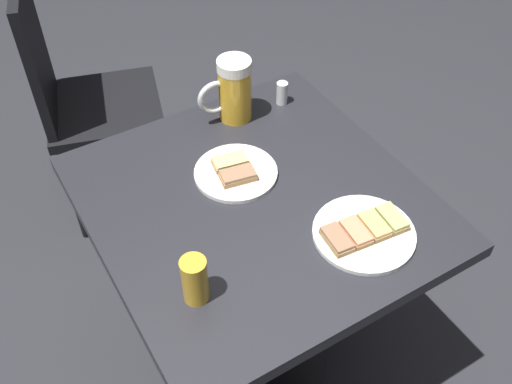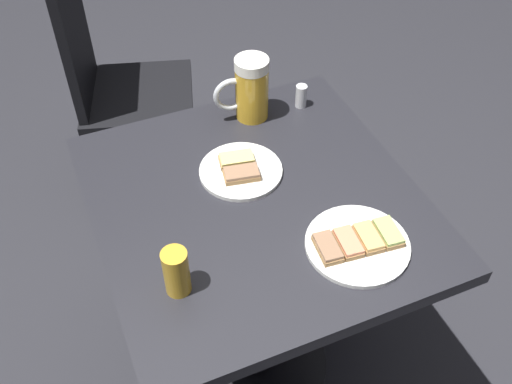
{
  "view_description": "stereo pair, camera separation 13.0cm",
  "coord_description": "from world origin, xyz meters",
  "px_view_note": "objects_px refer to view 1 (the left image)",
  "views": [
    {
      "loc": [
        0.47,
        0.79,
        1.69
      ],
      "look_at": [
        0.0,
        0.0,
        0.77
      ],
      "focal_mm": 41.26,
      "sensor_mm": 36.0,
      "label": 1
    },
    {
      "loc": [
        0.36,
        0.85,
        1.69
      ],
      "look_at": [
        0.0,
        0.0,
        0.77
      ],
      "focal_mm": 41.26,
      "sensor_mm": 36.0,
      "label": 2
    }
  ],
  "objects_px": {
    "beer_mug": "(233,90)",
    "cafe_chair": "(80,94)",
    "plate_far": "(235,172)",
    "salt_shaker": "(282,93)",
    "beer_glass_small": "(195,280)",
    "plate_near": "(364,232)"
  },
  "relations": [
    {
      "from": "beer_mug",
      "to": "salt_shaker",
      "type": "distance_m",
      "value": 0.15
    },
    {
      "from": "plate_far",
      "to": "beer_glass_small",
      "type": "xyz_separation_m",
      "value": [
        0.23,
        0.26,
        0.04
      ]
    },
    {
      "from": "beer_mug",
      "to": "salt_shaker",
      "type": "bearing_deg",
      "value": 175.11
    },
    {
      "from": "beer_glass_small",
      "to": "beer_mug",
      "type": "bearing_deg",
      "value": -126.78
    },
    {
      "from": "plate_far",
      "to": "beer_glass_small",
      "type": "bearing_deg",
      "value": 48.34
    },
    {
      "from": "plate_far",
      "to": "plate_near",
      "type": "bearing_deg",
      "value": 115.38
    },
    {
      "from": "beer_mug",
      "to": "salt_shaker",
      "type": "height_order",
      "value": "beer_mug"
    },
    {
      "from": "cafe_chair",
      "to": "plate_far",
      "type": "bearing_deg",
      "value": 26.65
    },
    {
      "from": "plate_far",
      "to": "beer_glass_small",
      "type": "relative_size",
      "value": 1.83
    },
    {
      "from": "plate_near",
      "to": "beer_glass_small",
      "type": "bearing_deg",
      "value": -6.43
    },
    {
      "from": "beer_glass_small",
      "to": "salt_shaker",
      "type": "distance_m",
      "value": 0.65
    },
    {
      "from": "cafe_chair",
      "to": "plate_near",
      "type": "bearing_deg",
      "value": 31.08
    },
    {
      "from": "plate_far",
      "to": "salt_shaker",
      "type": "distance_m",
      "value": 0.3
    },
    {
      "from": "beer_mug",
      "to": "plate_far",
      "type": "bearing_deg",
      "value": 61.05
    },
    {
      "from": "plate_near",
      "to": "cafe_chair",
      "type": "distance_m",
      "value": 1.18
    },
    {
      "from": "salt_shaker",
      "to": "cafe_chair",
      "type": "relative_size",
      "value": 0.07
    },
    {
      "from": "plate_near",
      "to": "salt_shaker",
      "type": "distance_m",
      "value": 0.49
    },
    {
      "from": "plate_near",
      "to": "plate_far",
      "type": "distance_m",
      "value": 0.33
    },
    {
      "from": "beer_mug",
      "to": "beer_glass_small",
      "type": "distance_m",
      "value": 0.56
    },
    {
      "from": "beer_mug",
      "to": "cafe_chair",
      "type": "height_order",
      "value": "cafe_chair"
    },
    {
      "from": "plate_near",
      "to": "plate_far",
      "type": "height_order",
      "value": "same"
    },
    {
      "from": "beer_glass_small",
      "to": "plate_near",
      "type": "bearing_deg",
      "value": 173.57
    }
  ]
}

